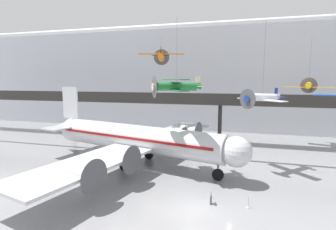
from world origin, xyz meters
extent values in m
plane|color=gray|center=(0.00, 0.00, 0.00)|extent=(260.00, 260.00, 0.00)
cube|color=silver|center=(0.00, 37.04, 11.17)|extent=(140.00, 3.00, 22.34)
cube|color=#2D2B28|center=(0.00, 25.00, 7.35)|extent=(110.00, 3.20, 0.90)
cube|color=#2D2B28|center=(0.00, 23.46, 8.35)|extent=(110.00, 0.12, 1.10)
cylinder|color=#2D2B28|center=(-30.25, 25.96, 3.45)|extent=(0.70, 0.70, 6.90)
cylinder|color=#2D2B28|center=(0.00, 25.96, 3.45)|extent=(0.70, 0.70, 6.90)
cylinder|color=silver|center=(0.00, 14.89, 18.56)|extent=(120.00, 0.60, 0.60)
cylinder|color=silver|center=(-9.74, 10.15, 3.58)|extent=(24.63, 9.28, 3.44)
sphere|color=silver|center=(3.27, 6.90, 3.58)|extent=(3.37, 3.37, 3.37)
cone|color=silver|center=(-22.91, 13.44, 3.84)|extent=(5.10, 4.15, 3.16)
cube|color=maroon|center=(-9.74, 10.15, 3.93)|extent=(22.99, 8.93, 0.31)
cube|color=silver|center=(-6.59, 19.22, 2.81)|extent=(9.34, 16.60, 0.28)
cube|color=silver|center=(-11.22, 0.67, 2.81)|extent=(9.34, 16.60, 0.28)
cylinder|color=silver|center=(-5.76, 15.46, 2.86)|extent=(3.17, 2.29, 1.65)
cylinder|color=#4C4C51|center=(-4.24, 15.08, 2.86)|extent=(0.82, 3.05, 3.13)
cylinder|color=silver|center=(-4.47, 20.63, 2.86)|extent=(3.17, 2.29, 1.65)
cylinder|color=#4C4C51|center=(-2.95, 20.25, 2.86)|extent=(0.82, 3.05, 3.13)
cylinder|color=silver|center=(-8.72, 3.60, 2.86)|extent=(3.17, 2.29, 1.65)
cylinder|color=#4C4C51|center=(-7.20, 3.22, 2.86)|extent=(0.82, 3.05, 3.13)
cylinder|color=silver|center=(-10.02, -1.58, 2.86)|extent=(3.17, 2.29, 1.65)
cylinder|color=#4C4C51|center=(-8.49, -1.96, 2.86)|extent=(0.82, 3.05, 3.13)
cube|color=silver|center=(-21.57, 13.11, 7.71)|extent=(3.09, 0.95, 4.81)
cube|color=silver|center=(-21.24, 13.02, 4.27)|extent=(5.21, 9.43, 0.20)
cylinder|color=#4C4C51|center=(1.34, 7.39, 1.26)|extent=(0.20, 0.20, 1.21)
cylinder|color=black|center=(1.34, 7.39, 0.65)|extent=(1.35, 0.68, 1.30)
cylinder|color=#4C4C51|center=(-8.79, 12.75, 1.26)|extent=(0.20, 0.20, 1.21)
cylinder|color=black|center=(-8.79, 12.75, 0.65)|extent=(1.35, 0.68, 1.30)
cylinder|color=#4C4C51|center=(-10.12, 7.41, 1.26)|extent=(0.20, 0.20, 1.21)
cylinder|color=black|center=(-10.12, 7.41, 0.65)|extent=(1.35, 0.68, 1.30)
cylinder|color=silver|center=(6.04, 12.62, 9.07)|extent=(3.85, 3.87, 1.14)
cone|color=navy|center=(4.38, 10.94, 8.96)|extent=(1.12, 1.12, 0.84)
cylinder|color=#4C4C51|center=(4.26, 10.83, 8.95)|extent=(1.75, 1.73, 2.42)
cone|color=silver|center=(7.58, 14.17, 9.17)|extent=(1.43, 1.44, 0.85)
cube|color=silver|center=(5.84, 12.42, 8.79)|extent=(5.59, 5.55, 0.10)
cube|color=navy|center=(7.77, 14.36, 9.63)|extent=(0.43, 0.43, 1.12)
cube|color=navy|center=(7.77, 14.36, 9.07)|extent=(2.10, 2.09, 0.06)
cylinder|color=slate|center=(6.04, 12.62, 13.81)|extent=(0.04, 0.04, 8.55)
cylinder|color=yellow|center=(14.28, 27.33, 10.24)|extent=(2.18, 5.16, 1.11)
cone|color=red|center=(14.89, 29.90, 10.20)|extent=(1.11, 1.03, 0.94)
cylinder|color=#4C4C51|center=(14.94, 30.08, 10.20)|extent=(2.65, 0.66, 2.72)
cone|color=yellow|center=(13.72, 24.94, 10.27)|extent=(1.18, 1.53, 0.91)
cube|color=yellow|center=(14.36, 27.63, 9.93)|extent=(7.70, 2.95, 0.10)
cube|color=red|center=(13.65, 24.64, 10.87)|extent=(0.20, 0.61, 1.25)
cube|color=red|center=(13.65, 24.64, 10.24)|extent=(2.78, 1.22, 0.06)
cylinder|color=slate|center=(14.28, 27.33, 14.45)|extent=(0.04, 0.04, 7.39)
cylinder|color=#1E6B33|center=(-3.68, 8.31, 10.43)|extent=(4.58, 3.29, 1.02)
cone|color=beige|center=(-5.81, 7.03, 10.41)|extent=(1.13, 1.16, 0.88)
cylinder|color=#4C4C51|center=(-5.96, 6.94, 10.41)|extent=(1.35, 2.21, 2.56)
cone|color=#1E6B33|center=(-1.70, 9.50, 10.45)|extent=(1.53, 1.37, 0.85)
cube|color=#1E6B33|center=(-3.93, 8.16, 11.22)|extent=(4.68, 6.74, 0.10)
cube|color=#1E6B33|center=(-3.93, 8.16, 10.04)|extent=(4.68, 6.74, 0.10)
cube|color=beige|center=(-1.45, 9.65, 11.02)|extent=(0.53, 0.35, 1.18)
cube|color=beige|center=(-1.45, 9.65, 10.43)|extent=(1.81, 2.49, 0.06)
cylinder|color=slate|center=(-3.68, 8.31, 14.54)|extent=(0.04, 0.04, 7.24)
cylinder|color=orange|center=(-10.03, 22.84, 15.11)|extent=(2.51, 5.46, 1.42)
cone|color=black|center=(-10.78, 25.51, 15.28)|extent=(1.19, 1.11, 0.99)
cylinder|color=#4C4C51|center=(-10.84, 25.70, 15.29)|extent=(2.76, 0.81, 2.86)
cone|color=orange|center=(-9.33, 20.35, 14.95)|extent=(1.30, 1.67, 1.02)
cube|color=orange|center=(-10.12, 23.15, 15.63)|extent=(8.07, 3.41, 0.10)
cube|color=black|center=(-9.25, 20.04, 15.77)|extent=(0.23, 0.64, 1.32)
cube|color=black|center=(-9.25, 20.04, 15.11)|extent=(2.93, 1.39, 0.06)
cylinder|color=slate|center=(-10.03, 22.84, 16.96)|extent=(0.04, 0.04, 2.61)
cylinder|color=#B2B5BA|center=(4.47, 1.65, 0.02)|extent=(0.36, 0.36, 0.04)
cylinder|color=#B2B5BA|center=(4.47, 1.65, 0.52)|extent=(0.07, 0.07, 0.95)
sphere|color=#B2B5BA|center=(4.47, 1.65, 1.03)|extent=(0.10, 0.10, 0.10)
cube|color=#4C4C51|center=(1.23, 1.49, 0.35)|extent=(0.20, 0.41, 0.70)
cube|color=#232326|center=(1.23, 1.49, 0.88)|extent=(0.11, 0.78, 0.73)
camera|label=1|loc=(3.55, -21.23, 11.24)|focal=28.00mm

